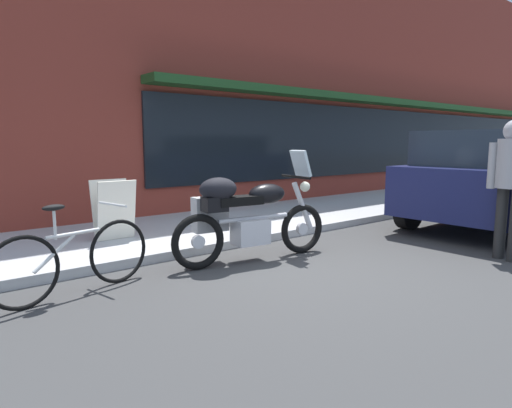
# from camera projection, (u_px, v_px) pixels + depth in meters

# --- Properties ---
(ground_plane) EXTENTS (80.00, 80.00, 0.00)m
(ground_plane) POSITION_uv_depth(u_px,v_px,m) (303.00, 264.00, 5.51)
(ground_plane) COLOR #3B3B3B
(storefront_building) EXTENTS (24.73, 0.90, 6.95)m
(storefront_building) POSITION_uv_depth(u_px,v_px,m) (403.00, 80.00, 13.39)
(storefront_building) COLOR maroon
(storefront_building) RESTS_ON ground_plane
(sidewalk_curb) EXTENTS (30.00, 2.73, 0.12)m
(sidewalk_curb) POSITION_uv_depth(u_px,v_px,m) (455.00, 191.00, 13.08)
(sidewalk_curb) COLOR #AFAFAF
(sidewalk_curb) RESTS_ON ground_plane
(touring_motorcycle) EXTENTS (2.22, 0.85, 1.42)m
(touring_motorcycle) POSITION_uv_depth(u_px,v_px,m) (244.00, 214.00, 5.54)
(touring_motorcycle) COLOR black
(touring_motorcycle) RESTS_ON ground_plane
(parked_bicycle) EXTENTS (1.67, 0.54, 0.94)m
(parked_bicycle) POSITION_uv_depth(u_px,v_px,m) (74.00, 258.00, 4.33)
(parked_bicycle) COLOR black
(parked_bicycle) RESTS_ON ground_plane
(parked_minivan) EXTENTS (4.46, 2.19, 1.70)m
(parked_minivan) POSITION_uv_depth(u_px,v_px,m) (502.00, 177.00, 7.75)
(parked_minivan) COLOR #191E4C
(parked_minivan) RESTS_ON ground_plane
(pedestrian_walking) EXTENTS (0.49, 0.53, 1.80)m
(pedestrian_walking) POSITION_uv_depth(u_px,v_px,m) (512.00, 172.00, 5.54)
(pedestrian_walking) COLOR #252525
(pedestrian_walking) RESTS_ON ground_plane
(sandwich_board_sign) EXTENTS (0.55, 0.40, 0.86)m
(sandwich_board_sign) POSITION_uv_depth(u_px,v_px,m) (114.00, 209.00, 6.33)
(sandwich_board_sign) COLOR silver
(sandwich_board_sign) RESTS_ON sidewalk_curb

